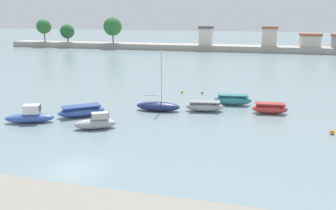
{
  "coord_description": "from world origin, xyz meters",
  "views": [
    {
      "loc": [
        11.4,
        -19.05,
        9.9
      ],
      "look_at": [
        2.26,
        15.8,
        0.64
      ],
      "focal_mm": 37.79,
      "sensor_mm": 36.0,
      "label": 1
    }
  ],
  "objects_px": {
    "moored_boat_3": "(158,106)",
    "mooring_buoy_2": "(332,132)",
    "moored_boat_2": "(96,123)",
    "moored_boat_5": "(233,100)",
    "moored_boat_1": "(81,111)",
    "moored_boat_0": "(30,116)",
    "mooring_buoy_0": "(182,92)",
    "moored_boat_4": "(205,106)",
    "mooring_buoy_4": "(202,93)",
    "moored_boat_6": "(270,109)"
  },
  "relations": [
    {
      "from": "moored_boat_1",
      "to": "moored_boat_2",
      "type": "height_order",
      "value": "moored_boat_2"
    },
    {
      "from": "moored_boat_0",
      "to": "mooring_buoy_2",
      "type": "xyz_separation_m",
      "value": [
        26.9,
        3.57,
        -0.39
      ]
    },
    {
      "from": "moored_boat_0",
      "to": "moored_boat_1",
      "type": "bearing_deg",
      "value": 19.53
    },
    {
      "from": "moored_boat_5",
      "to": "moored_boat_1",
      "type": "bearing_deg",
      "value": -156.62
    },
    {
      "from": "mooring_buoy_2",
      "to": "mooring_buoy_0",
      "type": "bearing_deg",
      "value": 141.38
    },
    {
      "from": "mooring_buoy_0",
      "to": "moored_boat_3",
      "type": "bearing_deg",
      "value": -93.7
    },
    {
      "from": "moored_boat_0",
      "to": "mooring_buoy_0",
      "type": "bearing_deg",
      "value": 34.45
    },
    {
      "from": "moored_boat_1",
      "to": "mooring_buoy_2",
      "type": "height_order",
      "value": "moored_boat_1"
    },
    {
      "from": "moored_boat_4",
      "to": "moored_boat_1",
      "type": "bearing_deg",
      "value": -165.78
    },
    {
      "from": "moored_boat_0",
      "to": "moored_boat_3",
      "type": "relative_size",
      "value": 0.73
    },
    {
      "from": "moored_boat_3",
      "to": "moored_boat_6",
      "type": "distance_m",
      "value": 11.57
    },
    {
      "from": "moored_boat_3",
      "to": "moored_boat_6",
      "type": "bearing_deg",
      "value": 6.44
    },
    {
      "from": "moored_boat_0",
      "to": "moored_boat_1",
      "type": "height_order",
      "value": "moored_boat_0"
    },
    {
      "from": "moored_boat_4",
      "to": "moored_boat_5",
      "type": "distance_m",
      "value": 4.28
    },
    {
      "from": "mooring_buoy_0",
      "to": "moored_boat_1",
      "type": "bearing_deg",
      "value": -119.45
    },
    {
      "from": "moored_boat_3",
      "to": "moored_boat_5",
      "type": "distance_m",
      "value": 8.65
    },
    {
      "from": "moored_boat_2",
      "to": "mooring_buoy_4",
      "type": "relative_size",
      "value": 11.42
    },
    {
      "from": "moored_boat_2",
      "to": "moored_boat_5",
      "type": "bearing_deg",
      "value": 19.81
    },
    {
      "from": "moored_boat_5",
      "to": "mooring_buoy_2",
      "type": "relative_size",
      "value": 10.27
    },
    {
      "from": "moored_boat_6",
      "to": "mooring_buoy_2",
      "type": "bearing_deg",
      "value": -53.15
    },
    {
      "from": "moored_boat_0",
      "to": "moored_boat_6",
      "type": "distance_m",
      "value": 23.65
    },
    {
      "from": "moored_boat_3",
      "to": "moored_boat_6",
      "type": "xyz_separation_m",
      "value": [
        11.41,
        1.9,
        0.01
      ]
    },
    {
      "from": "moored_boat_2",
      "to": "mooring_buoy_0",
      "type": "height_order",
      "value": "moored_boat_2"
    },
    {
      "from": "moored_boat_5",
      "to": "moored_boat_6",
      "type": "height_order",
      "value": "moored_boat_5"
    },
    {
      "from": "moored_boat_2",
      "to": "mooring_buoy_2",
      "type": "relative_size",
      "value": 9.23
    },
    {
      "from": "moored_boat_0",
      "to": "mooring_buoy_2",
      "type": "height_order",
      "value": "moored_boat_0"
    },
    {
      "from": "moored_boat_1",
      "to": "moored_boat_2",
      "type": "bearing_deg",
      "value": -83.29
    },
    {
      "from": "moored_boat_1",
      "to": "moored_boat_4",
      "type": "relative_size",
      "value": 1.13
    },
    {
      "from": "moored_boat_2",
      "to": "mooring_buoy_2",
      "type": "bearing_deg",
      "value": -16.35
    },
    {
      "from": "moored_boat_4",
      "to": "mooring_buoy_4",
      "type": "distance_m",
      "value": 8.36
    },
    {
      "from": "moored_boat_1",
      "to": "moored_boat_3",
      "type": "relative_size",
      "value": 0.73
    },
    {
      "from": "moored_boat_0",
      "to": "moored_boat_5",
      "type": "distance_m",
      "value": 21.28
    },
    {
      "from": "moored_boat_0",
      "to": "moored_boat_4",
      "type": "xyz_separation_m",
      "value": [
        15.22,
        8.21,
        -0.08
      ]
    },
    {
      "from": "moored_boat_4",
      "to": "mooring_buoy_4",
      "type": "bearing_deg",
      "value": 91.54
    },
    {
      "from": "moored_boat_0",
      "to": "mooring_buoy_4",
      "type": "height_order",
      "value": "moored_boat_0"
    },
    {
      "from": "moored_boat_6",
      "to": "moored_boat_2",
      "type": "bearing_deg",
      "value": -154.72
    },
    {
      "from": "moored_boat_3",
      "to": "moored_boat_5",
      "type": "height_order",
      "value": "moored_boat_3"
    },
    {
      "from": "moored_boat_2",
      "to": "moored_boat_5",
      "type": "distance_m",
      "value": 16.08
    },
    {
      "from": "moored_boat_6",
      "to": "mooring_buoy_4",
      "type": "distance_m",
      "value": 11.05
    },
    {
      "from": "moored_boat_3",
      "to": "moored_boat_0",
      "type": "bearing_deg",
      "value": -148.7
    },
    {
      "from": "moored_boat_2",
      "to": "moored_boat_4",
      "type": "distance_m",
      "value": 11.83
    },
    {
      "from": "moored_boat_2",
      "to": "moored_boat_3",
      "type": "bearing_deg",
      "value": 36.48
    },
    {
      "from": "moored_boat_1",
      "to": "mooring_buoy_4",
      "type": "height_order",
      "value": "moored_boat_1"
    },
    {
      "from": "mooring_buoy_2",
      "to": "moored_boat_3",
      "type": "bearing_deg",
      "value": 167.81
    },
    {
      "from": "moored_boat_2",
      "to": "moored_boat_6",
      "type": "bearing_deg",
      "value": 4.51
    },
    {
      "from": "moored_boat_5",
      "to": "moored_boat_4",
      "type": "bearing_deg",
      "value": -135.36
    },
    {
      "from": "moored_boat_3",
      "to": "mooring_buoy_2",
      "type": "xyz_separation_m",
      "value": [
        16.46,
        -3.55,
        -0.3
      ]
    },
    {
      "from": "mooring_buoy_4",
      "to": "moored_boat_3",
      "type": "bearing_deg",
      "value": -109.04
    },
    {
      "from": "moored_boat_5",
      "to": "mooring_buoy_4",
      "type": "xyz_separation_m",
      "value": [
        -4.22,
        4.83,
        -0.4
      ]
    },
    {
      "from": "moored_boat_4",
      "to": "moored_boat_6",
      "type": "xyz_separation_m",
      "value": [
        6.63,
        0.82,
        -0.0
      ]
    }
  ]
}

